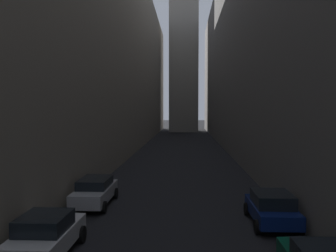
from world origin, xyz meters
TOP-DOWN VIEW (x-y plane):
  - ground_plane at (0.00, 48.00)m, footprint 264.00×264.00m
  - building_block_left at (-12.40, 50.00)m, footprint 13.81×108.00m
  - building_block_right at (10.61, 50.00)m, footprint 10.23×108.00m
  - parked_car_left_third at (-4.40, 19.04)m, footprint 1.93×4.01m
  - parked_car_left_far at (-4.40, 25.95)m, footprint 1.87×4.43m
  - parked_car_right_far at (4.40, 23.11)m, footprint 1.99×4.03m

SIDE VIEW (x-z plane):
  - ground_plane at x=0.00m, z-range 0.00..0.00m
  - parked_car_right_far at x=4.40m, z-range 0.03..1.50m
  - parked_car_left_far at x=-4.40m, z-range 0.04..1.52m
  - parked_car_left_third at x=-4.40m, z-range 0.02..1.56m
  - building_block_left at x=-12.40m, z-range 0.00..24.73m
  - building_block_right at x=10.61m, z-range 0.00..25.53m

